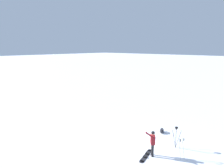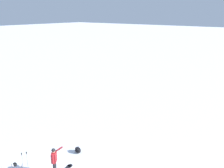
{
  "view_description": "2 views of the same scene",
  "coord_description": "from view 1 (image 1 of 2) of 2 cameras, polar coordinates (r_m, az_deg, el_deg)",
  "views": [
    {
      "loc": [
        11.44,
        6.91,
        6.82
      ],
      "look_at": [
        2.25,
        -1.42,
        4.55
      ],
      "focal_mm": 33.22,
      "sensor_mm": 36.0,
      "label": 1
    },
    {
      "loc": [
        -6.69,
        -9.31,
        8.93
      ],
      "look_at": [
        2.72,
        -1.93,
        5.4
      ],
      "focal_mm": 39.46,
      "sensor_mm": 36.0,
      "label": 2
    }
  ],
  "objects": [
    {
      "name": "camera_tripod",
      "position": [
        14.96,
        17.28,
        -12.77
      ],
      "size": [
        0.66,
        0.52,
        1.5
      ],
      "color": "#262628",
      "rests_on": "ground_plane"
    },
    {
      "name": "gear_bag_large",
      "position": [
        17.43,
        13.54,
        -12.37
      ],
      "size": [
        0.75,
        0.55,
        0.31
      ],
      "color": "black",
      "rests_on": "ground_plane"
    },
    {
      "name": "ground_plane",
      "position": [
        15.0,
        10.3,
        -16.84
      ],
      "size": [
        300.0,
        300.0,
        0.0
      ],
      "primitive_type": "plane",
      "color": "white"
    },
    {
      "name": "ski_poles",
      "position": [
        13.86,
        18.64,
        -15.77
      ],
      "size": [
        0.39,
        0.37,
        1.27
      ],
      "color": "gray",
      "rests_on": "ground_plane"
    },
    {
      "name": "snowboarder",
      "position": [
        13.64,
        11.11,
        -15.1
      ],
      "size": [
        0.72,
        0.53,
        1.67
      ],
      "color": "black",
      "rests_on": "ground_plane"
    },
    {
      "name": "snowboard",
      "position": [
        13.98,
        9.33,
        -18.85
      ],
      "size": [
        1.83,
        0.67,
        0.1
      ],
      "color": "black",
      "rests_on": "ground_plane"
    }
  ]
}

